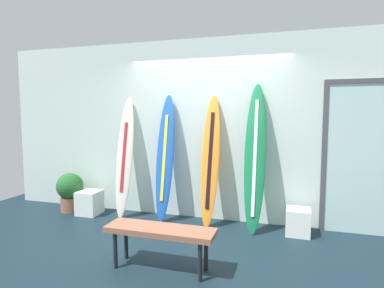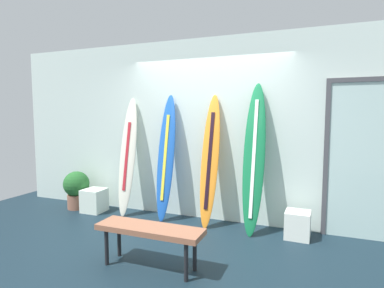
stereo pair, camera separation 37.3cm
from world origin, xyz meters
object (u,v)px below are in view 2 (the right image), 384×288
at_px(surfboard_cobalt, 166,157).
at_px(display_block_center, 94,200).
at_px(surfboard_emerald, 254,158).
at_px(glass_door, 367,157).
at_px(potted_plant, 77,188).
at_px(bench, 150,231).
at_px(display_block_left, 298,225).
at_px(surfboard_ivory, 128,157).
at_px(surfboard_sunset, 210,160).

xyz_separation_m(surfboard_cobalt, display_block_center, (-1.29, -0.13, -0.78)).
height_order(surfboard_emerald, glass_door, glass_door).
bearing_deg(surfboard_cobalt, potted_plant, -177.07).
bearing_deg(bench, potted_plant, 147.73).
distance_m(glass_door, bench, 2.91).
bearing_deg(surfboard_cobalt, surfboard_emerald, -2.12).
relative_size(display_block_left, potted_plant, 0.55).
relative_size(surfboard_ivory, surfboard_emerald, 0.92).
bearing_deg(potted_plant, surfboard_ivory, 4.95).
relative_size(surfboard_ivory, glass_door, 0.91).
distance_m(surfboard_emerald, glass_door, 1.43).
bearing_deg(bench, glass_door, 37.62).
xyz_separation_m(surfboard_sunset, display_block_center, (-2.01, -0.12, -0.78)).
height_order(surfboard_ivory, surfboard_emerald, surfboard_emerald).
distance_m(display_block_center, glass_door, 4.19).
height_order(surfboard_cobalt, glass_door, glass_door).
height_order(surfboard_ivory, bench, surfboard_ivory).
xyz_separation_m(surfboard_ivory, surfboard_sunset, (1.42, -0.01, 0.02)).
bearing_deg(surfboard_ivory, surfboard_cobalt, 0.01).
bearing_deg(surfboard_cobalt, display_block_left, -1.90).
bearing_deg(surfboard_ivory, glass_door, 3.65).
bearing_deg(potted_plant, surfboard_cobalt, 2.93).
bearing_deg(display_block_center, potted_plant, 174.48).
height_order(display_block_center, potted_plant, potted_plant).
height_order(surfboard_cobalt, surfboard_sunset, surfboard_cobalt).
bearing_deg(glass_door, display_block_center, -175.12).
xyz_separation_m(surfboard_ivory, glass_door, (3.48, 0.22, 0.14)).
bearing_deg(surfboard_ivory, surfboard_sunset, -0.23).
bearing_deg(potted_plant, display_block_center, -5.52).
bearing_deg(display_block_center, surfboard_emerald, 1.61).
height_order(display_block_left, bench, bench).
bearing_deg(glass_door, potted_plant, -176.06).
height_order(surfboard_emerald, display_block_left, surfboard_emerald).
height_order(surfboard_cobalt, surfboard_emerald, surfboard_emerald).
xyz_separation_m(surfboard_emerald, bench, (-0.83, -1.45, -0.65)).
bearing_deg(surfboard_sunset, surfboard_emerald, -3.93).
bearing_deg(surfboard_cobalt, glass_door, 4.56).
bearing_deg(surfboard_ivory, surfboard_emerald, -1.40).
bearing_deg(surfboard_emerald, display_block_left, -1.41).
height_order(display_block_left, potted_plant, potted_plant).
relative_size(display_block_center, potted_plant, 0.59).
xyz_separation_m(surfboard_ivory, bench, (1.24, -1.50, -0.55)).
relative_size(display_block_left, glass_door, 0.17).
bearing_deg(display_block_left, bench, -134.82).
bearing_deg(surfboard_sunset, surfboard_ivory, 179.77).
height_order(surfboard_cobalt, display_block_left, surfboard_cobalt).
bearing_deg(surfboard_emerald, surfboard_sunset, 176.07).
height_order(surfboard_emerald, potted_plant, surfboard_emerald).
distance_m(surfboard_sunset, glass_door, 2.08).
xyz_separation_m(surfboard_emerald, display_block_center, (-2.67, -0.08, -0.85)).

